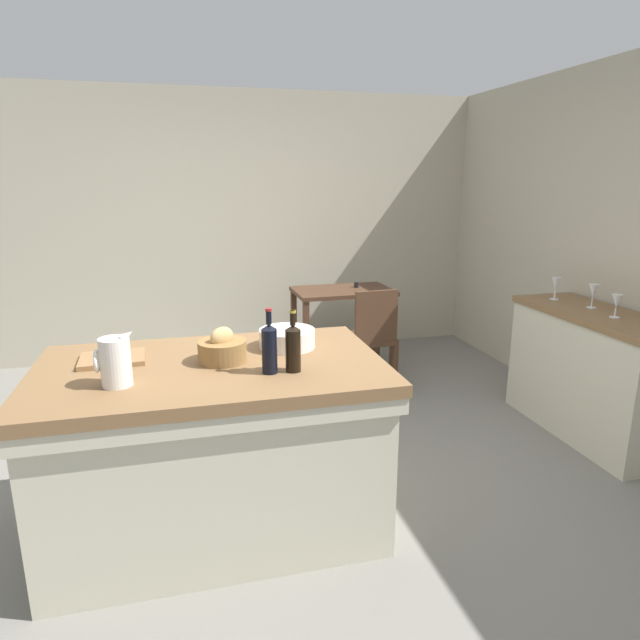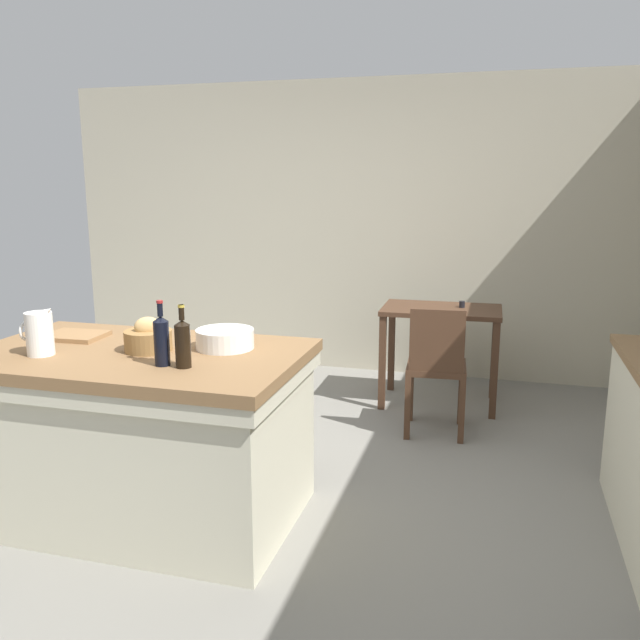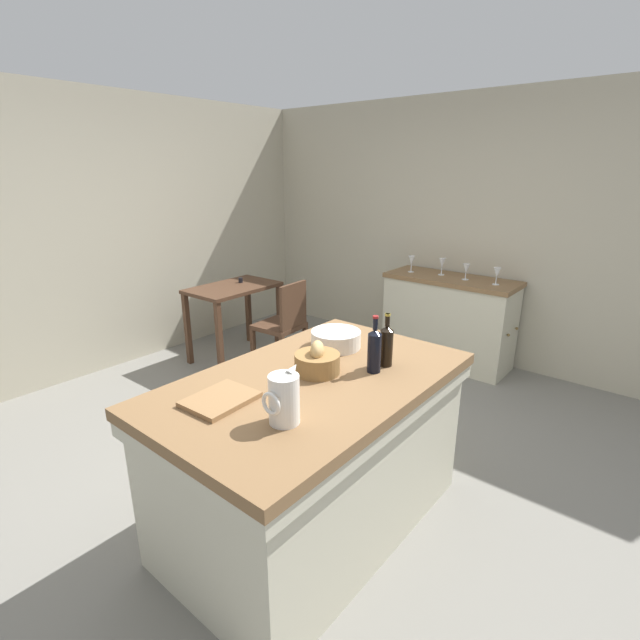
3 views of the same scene
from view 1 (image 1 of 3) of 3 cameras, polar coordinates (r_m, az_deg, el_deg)
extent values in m
plane|color=slate|center=(3.50, -4.84, -15.78)|extent=(6.76, 6.76, 0.00)
cube|color=#B2AA93|center=(5.62, -9.61, 9.63)|extent=(5.32, 0.12, 2.60)
cube|color=brown|center=(2.71, -11.30, -5.12)|extent=(1.67, 1.02, 0.06)
cube|color=beige|center=(2.74, -11.22, -6.50)|extent=(1.65, 1.00, 0.08)
cube|color=beige|center=(2.89, -10.85, -13.48)|extent=(1.59, 0.94, 0.83)
cube|color=brown|center=(4.15, 27.27, 0.43)|extent=(0.52, 1.27, 0.04)
cube|color=beige|center=(4.27, 26.58, -5.36)|extent=(0.49, 1.24, 0.84)
cube|color=#472D1E|center=(5.07, 2.40, 3.04)|extent=(0.91, 0.58, 0.04)
cube|color=#472D1E|center=(4.82, -1.46, -2.28)|extent=(0.05, 0.05, 0.74)
cube|color=#472D1E|center=(5.08, 7.67, -1.54)|extent=(0.05, 0.05, 0.74)
cube|color=#472D1E|center=(5.28, -2.75, -0.79)|extent=(0.05, 0.05, 0.74)
cube|color=#472D1E|center=(5.51, 5.69, -0.18)|extent=(0.05, 0.05, 0.74)
cylinder|color=black|center=(5.15, 3.83, 3.70)|extent=(0.04, 0.04, 0.05)
cube|color=#472D1E|center=(4.58, 4.91, -1.92)|extent=(0.43, 0.43, 0.04)
cube|color=#472D1E|center=(4.36, 5.92, 0.37)|extent=(0.36, 0.06, 0.42)
cube|color=#472D1E|center=(4.88, 5.95, -3.92)|extent=(0.04, 0.04, 0.45)
cube|color=#472D1E|center=(4.75, 1.99, -4.38)|extent=(0.04, 0.04, 0.45)
cube|color=#472D1E|center=(4.58, 7.83, -5.26)|extent=(0.04, 0.04, 0.45)
cube|color=#472D1E|center=(4.43, 3.63, -5.80)|extent=(0.04, 0.04, 0.45)
cylinder|color=silver|center=(2.51, -20.61, -4.14)|extent=(0.13, 0.13, 0.21)
cone|color=silver|center=(2.47, -19.50, -1.50)|extent=(0.07, 0.04, 0.06)
torus|color=silver|center=(2.51, -22.33, -4.00)|extent=(0.02, 0.10, 0.10)
cylinder|color=silver|center=(2.90, -3.47, -1.93)|extent=(0.30, 0.30, 0.10)
cylinder|color=olive|center=(2.71, -10.18, -3.23)|extent=(0.24, 0.24, 0.10)
ellipsoid|color=tan|center=(2.69, -10.25, -1.76)|extent=(0.15, 0.13, 0.10)
cube|color=olive|center=(2.87, -20.89, -3.82)|extent=(0.32, 0.26, 0.02)
cylinder|color=black|center=(2.53, -2.83, -3.23)|extent=(0.07, 0.07, 0.20)
cone|color=black|center=(2.49, -2.86, -0.80)|extent=(0.07, 0.07, 0.02)
cylinder|color=black|center=(2.48, -2.88, 0.24)|extent=(0.03, 0.03, 0.07)
cylinder|color=#B29933|center=(2.47, -2.89, 0.89)|extent=(0.03, 0.03, 0.01)
cylinder|color=black|center=(2.51, -5.31, -3.28)|extent=(0.07, 0.07, 0.21)
cone|color=black|center=(2.48, -5.37, -0.72)|extent=(0.07, 0.07, 0.02)
cylinder|color=black|center=(2.46, -5.40, 0.38)|extent=(0.03, 0.03, 0.07)
cylinder|color=maroon|center=(2.46, -5.41, 1.07)|extent=(0.03, 0.03, 0.01)
cylinder|color=white|center=(4.03, 28.45, 0.26)|extent=(0.06, 0.06, 0.00)
cylinder|color=white|center=(4.03, 28.50, 0.71)|extent=(0.01, 0.01, 0.06)
cone|color=white|center=(4.01, 28.63, 1.74)|extent=(0.07, 0.07, 0.09)
cylinder|color=white|center=(4.26, 26.52, 1.18)|extent=(0.06, 0.06, 0.00)
cylinder|color=white|center=(4.25, 26.57, 1.65)|extent=(0.01, 0.01, 0.07)
cone|color=white|center=(4.24, 26.70, 2.72)|extent=(0.07, 0.07, 0.10)
cylinder|color=white|center=(4.44, 23.30, 2.02)|extent=(0.06, 0.06, 0.00)
cylinder|color=white|center=(4.44, 23.35, 2.47)|extent=(0.01, 0.01, 0.07)
cone|color=white|center=(4.42, 23.45, 3.50)|extent=(0.07, 0.07, 0.10)
camera|label=2|loc=(1.87, 83.68, 0.82)|focal=36.72mm
camera|label=3|loc=(1.93, -68.84, 9.80)|focal=26.05mm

